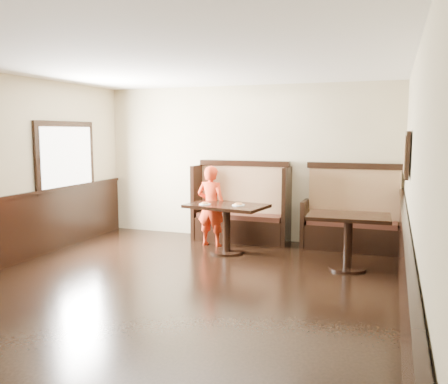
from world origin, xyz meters
The scene contains 9 objects.
ground centered at (0.00, 0.00, 0.00)m, with size 7.00×7.00×0.00m, color black.
room_shell centered at (-0.30, 0.28, 0.67)m, with size 7.00×7.00×7.00m.
booth_main centered at (0.00, 3.30, 0.53)m, with size 1.75×0.72×1.45m.
booth_neighbor centered at (1.95, 3.29, 0.48)m, with size 1.65×0.72×1.45m.
table_main centered at (0.04, 2.35, 0.61)m, with size 1.36×0.98×0.80m.
table_neighbor centered at (1.99, 2.04, 0.60)m, with size 1.18×0.80×0.80m.
child centered at (-0.37, 2.72, 0.70)m, with size 0.51×0.33×1.39m, color red.
pizza_plate_left centered at (-0.29, 2.23, 0.81)m, with size 0.19×0.19×0.03m.
pizza_plate_right centered at (0.26, 2.31, 0.81)m, with size 0.21×0.21×0.04m.
Camera 1 is at (2.56, -4.81, 1.96)m, focal length 38.00 mm.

